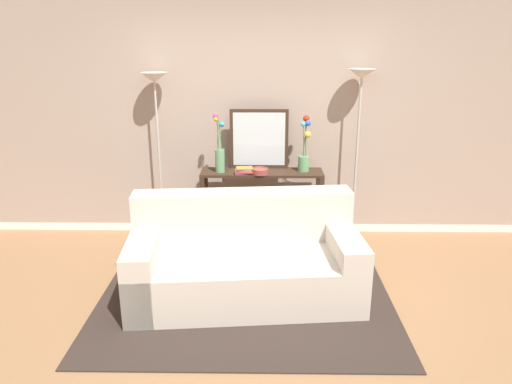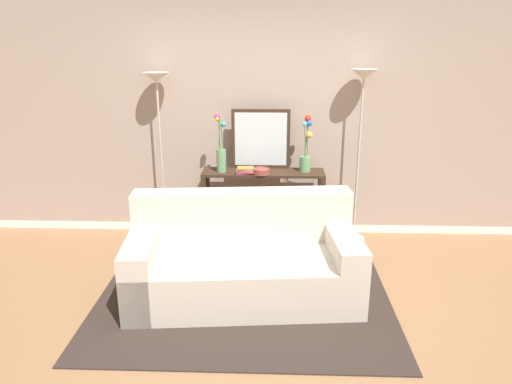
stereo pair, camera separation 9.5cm
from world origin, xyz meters
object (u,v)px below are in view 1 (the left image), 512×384
vase_tall_flowers (220,154)px  vase_short_flowers (305,152)px  floor_lamp_left (156,111)px  console_table (262,194)px  fruit_bowl (260,171)px  couch (245,262)px  floor_lamp_right (360,108)px  wall_mirror (259,139)px  book_row_under_console (225,236)px  book_stack (245,171)px

vase_tall_flowers → vase_short_flowers: size_ratio=1.03×
floor_lamp_left → vase_short_flowers: size_ratio=3.08×
console_table → fruit_bowl: fruit_bowl is taller
couch → vase_short_flowers: 1.51m
vase_tall_flowers → floor_lamp_right: bearing=4.4°
floor_lamp_right → vase_tall_flowers: size_ratio=3.04×
wall_mirror → book_row_under_console: (-0.39, -0.14, -1.08)m
floor_lamp_left → book_row_under_console: (0.70, -0.08, -1.39)m
floor_lamp_left → vase_tall_flowers: floor_lamp_left is taller
floor_lamp_right → wall_mirror: 1.11m
wall_mirror → book_row_under_console: bearing=-160.5°
fruit_bowl → book_stack: (-0.16, 0.02, -0.00)m
console_table → fruit_bowl: size_ratio=7.12×
couch → floor_lamp_right: (1.17, 1.26, 1.17)m
vase_short_flowers → book_row_under_console: 1.30m
wall_mirror → book_stack: (-0.15, -0.22, -0.29)m
floor_lamp_left → floor_lamp_right: size_ratio=0.98×
wall_mirror → floor_lamp_left: bearing=-177.2°
couch → floor_lamp_left: (-0.97, 1.26, 1.14)m
console_table → floor_lamp_left: floor_lamp_left is taller
fruit_bowl → couch: bearing=-96.6°
vase_short_flowers → book_stack: bearing=-171.2°
floor_lamp_right → vase_short_flowers: (-0.57, -0.06, -0.45)m
floor_lamp_left → wall_mirror: floor_lamp_left is taller
couch → vase_tall_flowers: (-0.30, 1.15, 0.69)m
couch → console_table: bearing=82.9°
console_table → book_stack: book_stack is taller
couch → floor_lamp_left: bearing=127.7°
couch → console_table: (0.15, 1.17, 0.25)m
book_stack → vase_short_flowers: bearing=8.8°
couch → vase_short_flowers: bearing=63.4°
floor_lamp_left → vase_short_flowers: bearing=-2.3°
couch → book_stack: 1.22m
console_table → book_row_under_console: 0.65m
floor_lamp_right → console_table: bearing=-175.4°
vase_tall_flowers → book_row_under_console: (0.03, 0.03, -0.95)m
vase_short_flowers → book_row_under_console: bearing=-178.7°
book_row_under_console → vase_short_flowers: bearing=1.3°
vase_tall_flowers → fruit_bowl: 0.46m
floor_lamp_left → floor_lamp_right: 2.14m
vase_tall_flowers → book_stack: bearing=-10.7°
floor_lamp_right → vase_tall_flowers: 1.55m
book_stack → fruit_bowl: bearing=-6.9°
book_stack → book_row_under_console: bearing=161.4°
couch → fruit_bowl: couch is taller
book_row_under_console → book_stack: bearing=-18.6°
book_row_under_console → couch: bearing=-76.9°
fruit_bowl → floor_lamp_right: bearing=9.9°
fruit_bowl → console_table: bearing=78.3°
floor_lamp_right → vase_short_flowers: floor_lamp_right is taller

